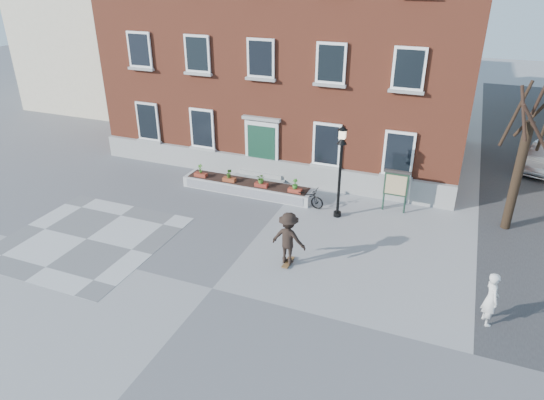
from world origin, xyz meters
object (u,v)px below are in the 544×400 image
at_px(bicycle, 306,197).
at_px(skateboarder, 288,238).
at_px(notice_board, 396,184).
at_px(lamp_post, 341,160).
at_px(bystander, 491,299).
at_px(parked_car, 544,158).

xyz_separation_m(bicycle, skateboarder, (0.87, -4.57, 0.59)).
bearing_deg(notice_board, lamp_post, -147.56).
xyz_separation_m(bicycle, bystander, (7.37, -5.32, 0.41)).
distance_m(bicycle, parked_car, 13.09).
height_order(bystander, skateboarder, skateboarder).
bearing_deg(skateboarder, parked_car, 55.01).
relative_size(parked_car, lamp_post, 1.01).
bearing_deg(skateboarder, lamp_post, 80.71).
bearing_deg(lamp_post, bicycle, 164.61).
height_order(parked_car, skateboarder, skateboarder).
bearing_deg(bicycle, parked_car, -41.26).
relative_size(parked_car, notice_board, 2.12).
relative_size(parked_car, bystander, 2.32).
height_order(parked_car, bystander, bystander).
height_order(bystander, lamp_post, lamp_post).
height_order(bicycle, notice_board, notice_board).
relative_size(bicycle, lamp_post, 0.43).
bearing_deg(lamp_post, skateboarder, -99.29).
bearing_deg(notice_board, parked_car, 49.99).
height_order(bicycle, lamp_post, lamp_post).
relative_size(lamp_post, skateboarder, 1.97).
relative_size(bystander, skateboarder, 0.86).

